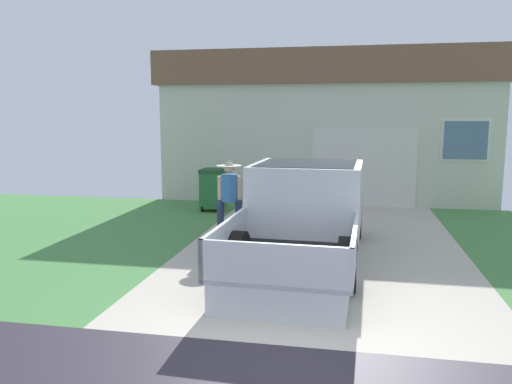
{
  "coord_description": "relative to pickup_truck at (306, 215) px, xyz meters",
  "views": [
    {
      "loc": [
        0.51,
        -5.2,
        2.52
      ],
      "look_at": [
        -1.26,
        4.0,
        1.08
      ],
      "focal_mm": 35.38,
      "sensor_mm": 36.0,
      "label": 1
    }
  ],
  "objects": [
    {
      "name": "handbag",
      "position": [
        -1.48,
        0.26,
        -0.59
      ],
      "size": [
        0.3,
        0.15,
        0.44
      ],
      "color": "brown",
      "rests_on": "ground"
    },
    {
      "name": "wheeled_trash_bin",
      "position": [
        -2.82,
        3.89,
        -0.14
      ],
      "size": [
        0.6,
        0.72,
        1.11
      ],
      "color": "#286B38",
      "rests_on": "ground"
    },
    {
      "name": "pickup_truck",
      "position": [
        0.0,
        0.0,
        0.0
      ],
      "size": [
        2.1,
        5.37,
        1.67
      ],
      "rotation": [
        0.0,
        0.0,
        -0.04
      ],
      "color": "silver",
      "rests_on": "ground"
    },
    {
      "name": "person_with_hat",
      "position": [
        -1.54,
        0.5,
        0.24
      ],
      "size": [
        0.49,
        0.49,
        1.66
      ],
      "rotation": [
        0.0,
        0.0,
        0.2
      ],
      "color": "navy",
      "rests_on": "ground"
    },
    {
      "name": "house_with_garage",
      "position": [
        -0.05,
        8.48,
        1.46
      ],
      "size": [
        9.91,
        6.64,
        4.35
      ],
      "color": "beige",
      "rests_on": "ground"
    }
  ]
}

